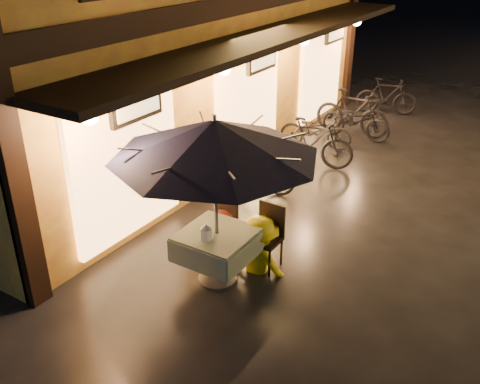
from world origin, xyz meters
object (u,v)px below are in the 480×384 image
Objects in this scene: table_lantern at (206,231)px; bicycle_0 at (250,167)px; person_orange at (220,211)px; patio_umbrella at (215,139)px; cafe_table at (217,245)px; person_yellow at (260,219)px.

table_lantern reaches higher than bicycle_0.
table_lantern is at bearing -168.46° from bicycle_0.
bicycle_0 is at bearing -69.59° from person_orange.
person_orange is 0.83× the size of bicycle_0.
patio_umbrella is 3.43m from bicycle_0.
person_orange is at bearing 120.73° from cafe_table.
bicycle_0 is (-1.15, 2.77, -0.11)m from cafe_table.
cafe_table is 0.61× the size of person_yellow.
person_orange is at bearing 120.73° from patio_umbrella.
cafe_table is 3.96× the size of table_lantern.
cafe_table is 0.67m from person_orange.
bicycle_0 is (-1.15, 3.01, -0.44)m from table_lantern.
patio_umbrella is 1.25m from table_lantern.
bicycle_0 is (-1.50, 2.20, -0.34)m from person_yellow.
person_yellow is at bearing 59.34° from patio_umbrella.
table_lantern is 0.14× the size of bicycle_0.
table_lantern is at bearing 112.52° from person_orange.
table_lantern is 3.25m from bicycle_0.
table_lantern reaches higher than cafe_table.
patio_umbrella reaches higher than bicycle_0.
cafe_table is at bearing 52.96° from person_yellow.
person_yellow is (0.67, 0.03, 0.05)m from person_orange.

